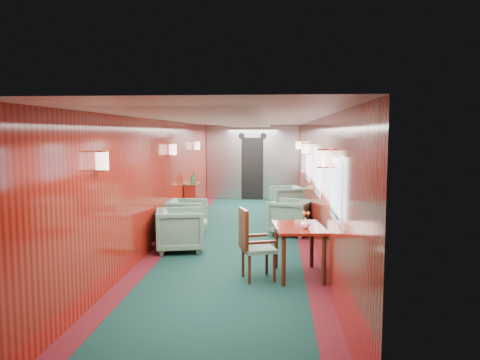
{
  "coord_description": "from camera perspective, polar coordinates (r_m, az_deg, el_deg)",
  "views": [
    {
      "loc": [
        0.76,
        -9.16,
        2.15
      ],
      "look_at": [
        0.0,
        0.69,
        1.15
      ],
      "focal_mm": 35.0,
      "sensor_mm": 36.0,
      "label": 1
    }
  ],
  "objects": [
    {
      "name": "side_chair",
      "position": [
        6.86,
        1.45,
        -7.5
      ],
      "size": [
        0.59,
        0.6,
        1.06
      ],
      "rotation": [
        0.0,
        0.0,
        0.32
      ],
      "color": "#1F493D",
      "rests_on": "ground"
    },
    {
      "name": "armchair_right_near",
      "position": [
        9.98,
        6.16,
        -4.52
      ],
      "size": [
        1.05,
        1.04,
        0.74
      ],
      "primitive_type": "imported",
      "rotation": [
        0.0,
        0.0,
        -1.94
      ],
      "color": "#1F493D",
      "rests_on": "ground"
    },
    {
      "name": "flower_vase",
      "position": [
        6.89,
        7.98,
        -5.21
      ],
      "size": [
        0.18,
        0.18,
        0.15
      ],
      "primitive_type": "imported",
      "rotation": [
        0.0,
        0.0,
        0.24
      ],
      "color": "white",
      "rests_on": "dining_table"
    },
    {
      "name": "armchair_left_far",
      "position": [
        9.98,
        -6.55,
        -4.51
      ],
      "size": [
        0.83,
        0.8,
        0.75
      ],
      "primitive_type": "imported",
      "rotation": [
        0.0,
        0.0,
        1.58
      ],
      "color": "#1F493D",
      "rests_on": "ground"
    },
    {
      "name": "room",
      "position": [
        9.21,
        -0.33,
        2.58
      ],
      "size": [
        12.0,
        12.1,
        2.4
      ],
      "color": "#0C2E27",
      "rests_on": "ground"
    },
    {
      "name": "wall_sconces",
      "position": [
        9.76,
        -0.05,
        3.67
      ],
      "size": [
        2.97,
        7.97,
        0.25
      ],
      "color": "#F6DFC0",
      "rests_on": "ground"
    },
    {
      "name": "armchair_left_near",
      "position": [
        8.64,
        -7.29,
        -6.04
      ],
      "size": [
        1.02,
        1.0,
        0.77
      ],
      "primitive_type": "imported",
      "rotation": [
        0.0,
        0.0,
        1.8
      ],
      "color": "#1F493D",
      "rests_on": "ground"
    },
    {
      "name": "bulkhead",
      "position": [
        15.12,
        1.53,
        2.11
      ],
      "size": [
        2.98,
        0.17,
        2.39
      ],
      "color": "#A4A7AB",
      "rests_on": "ground"
    },
    {
      "name": "credenza",
      "position": [
        11.98,
        -5.72,
        -2.41
      ],
      "size": [
        0.31,
        0.98,
        1.15
      ],
      "color": "maroon",
      "rests_on": "ground"
    },
    {
      "name": "windows_right",
      "position": [
        9.46,
        8.81,
        1.47
      ],
      "size": [
        0.02,
        8.6,
        0.8
      ],
      "color": "silver",
      "rests_on": "ground"
    },
    {
      "name": "armchair_right_far",
      "position": [
        12.56,
        5.69,
        -2.42
      ],
      "size": [
        0.97,
        0.95,
        0.73
      ],
      "primitive_type": "imported",
      "rotation": [
        0.0,
        0.0,
        -1.33
      ],
      "color": "#1F493D",
      "rests_on": "ground"
    },
    {
      "name": "dining_table",
      "position": [
        7.07,
        7.18,
        -6.57
      ],
      "size": [
        0.83,
        1.1,
        0.76
      ],
      "rotation": [
        0.0,
        0.0,
        0.12
      ],
      "color": "maroon",
      "rests_on": "ground"
    }
  ]
}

